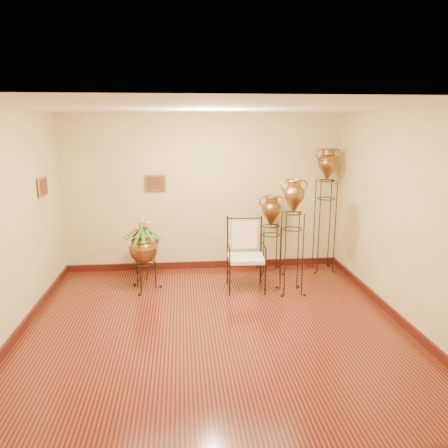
{
  "coord_description": "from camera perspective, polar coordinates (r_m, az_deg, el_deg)",
  "views": [
    {
      "loc": [
        -0.4,
        -5.26,
        2.62
      ],
      "look_at": [
        0.25,
        1.3,
        1.1
      ],
      "focal_mm": 35.0,
      "sensor_mm": 36.0,
      "label": 1
    }
  ],
  "objects": [
    {
      "name": "armchair",
      "position": [
        6.97,
        2.88,
        -4.12
      ],
      "size": [
        0.66,
        0.62,
        1.14
      ],
      "rotation": [
        0.0,
        0.0,
        -0.04
      ],
      "color": "black",
      "rests_on": "ground"
    },
    {
      "name": "room_shell",
      "position": [
        5.36,
        -1.37,
        3.44
      ],
      "size": [
        5.02,
        5.02,
        2.81
      ],
      "color": "beige",
      "rests_on": "ground"
    },
    {
      "name": "ground",
      "position": [
        5.89,
        -1.21,
        -13.42
      ],
      "size": [
        5.0,
        5.0,
        0.0
      ],
      "primitive_type": "plane",
      "color": "maroon",
      "rests_on": "ground"
    },
    {
      "name": "amphora_mid",
      "position": [
        6.84,
        8.92,
        -1.57
      ],
      "size": [
        0.52,
        0.52,
        1.82
      ],
      "rotation": [
        0.0,
        0.0,
        -0.35
      ],
      "color": "black",
      "rests_on": "ground"
    },
    {
      "name": "amphora_short",
      "position": [
        7.82,
        6.1,
        -1.28
      ],
      "size": [
        0.52,
        0.52,
        1.42
      ],
      "rotation": [
        0.0,
        0.0,
        -0.24
      ],
      "color": "black",
      "rests_on": "ground"
    },
    {
      "name": "planter_urn",
      "position": [
        7.03,
        -10.49,
        -2.86
      ],
      "size": [
        0.72,
        0.72,
        1.3
      ],
      "rotation": [
        0.0,
        0.0,
        -0.03
      ],
      "color": "black",
      "rests_on": "ground"
    },
    {
      "name": "side_table",
      "position": [
        7.79,
        -10.0,
        -4.34
      ],
      "size": [
        0.47,
        0.47,
        0.79
      ],
      "rotation": [
        0.0,
        0.0,
        0.08
      ],
      "color": "black",
      "rests_on": "ground"
    },
    {
      "name": "amphora_tall",
      "position": [
        7.98,
        13.1,
        1.93
      ],
      "size": [
        0.46,
        0.46,
        2.23
      ],
      "rotation": [
        0.0,
        0.0,
        0.06
      ],
      "color": "black",
      "rests_on": "ground"
    }
  ]
}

